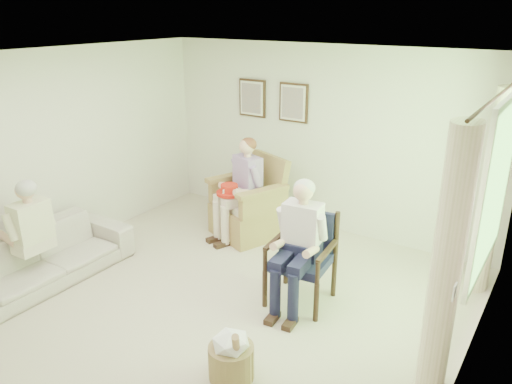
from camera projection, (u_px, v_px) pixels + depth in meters
floor at (200, 313)px, 5.28m from camera, size 5.50×5.50×0.00m
back_wall at (322, 140)px, 6.98m from camera, size 5.00×0.04×2.60m
left_wall at (38, 158)px, 6.12m from camera, size 0.04×5.50×2.60m
right_wall at (466, 268)px, 3.54m from camera, size 0.04×5.50×2.60m
ceiling at (189, 61)px, 4.38m from camera, size 5.00×5.50×0.02m
window at (496, 183)px, 4.40m from camera, size 0.13×2.50×1.63m
curtain_left at (446, 268)px, 3.85m from camera, size 0.34×0.34×2.30m
curtain_right at (492, 194)px, 5.39m from camera, size 0.34×0.34×2.30m
framed_print_left at (252, 98)px, 7.38m from camera, size 0.45×0.05×0.55m
framed_print_right at (293, 103)px, 7.02m from camera, size 0.45×0.05×0.55m
wicker_armchair at (249, 210)px, 7.03m from camera, size 0.87×0.87×1.12m
wood_armchair at (305, 254)px, 5.39m from camera, size 0.64×0.60×0.98m
sofa at (44, 257)px, 5.82m from camera, size 2.07×0.81×0.61m
person_wicker at (243, 182)px, 6.75m from camera, size 0.40×0.63×1.39m
person_dark at (298, 237)px, 5.17m from camera, size 0.40×0.62×1.37m
person_sofa at (26, 229)px, 5.55m from camera, size 0.42×0.62×1.26m
red_hat at (229, 191)px, 6.68m from camera, size 0.35×0.35×0.14m
hatbox at (231, 355)px, 4.29m from camera, size 0.47×0.47×0.59m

